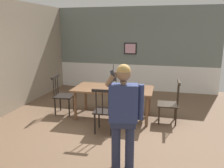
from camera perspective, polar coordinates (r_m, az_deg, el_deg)
The scene contains 8 objects.
ground_plane at distance 5.17m, azimuth -0.79°, elevation -10.98°, with size 7.71×7.71×0.00m, color brown.
room_back_partition at distance 8.17m, azimuth 5.63°, elevation 8.12°, with size 5.65×0.17×2.87m.
dining_table at distance 5.58m, azimuth 0.34°, elevation -1.80°, with size 1.91×0.99×0.75m.
chair_near_window at distance 4.84m, azimuth -1.91°, elevation -6.60°, with size 0.45×0.45×0.98m.
chair_by_doorway at distance 5.51m, azimuth 14.04°, elevation -4.56°, with size 0.49×0.49×1.00m.
chair_at_table_head at distance 6.45m, azimuth 1.99°, elevation -1.53°, with size 0.47×0.47×0.94m.
chair_opposite_corner at distance 6.05m, azimuth -12.09°, elevation -2.70°, with size 0.51×0.51×0.99m.
person_figure at distance 3.47m, azimuth 2.90°, elevation -6.60°, with size 0.57×0.31×1.65m.
Camera 1 is at (1.22, -4.54, 2.15)m, focal length 37.07 mm.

